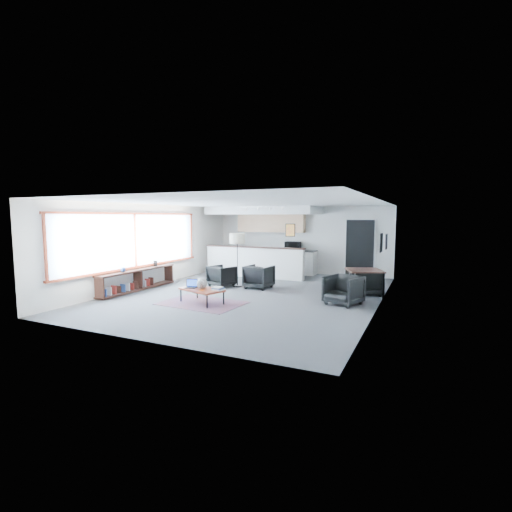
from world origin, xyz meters
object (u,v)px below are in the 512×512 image
at_px(book_stack, 218,289).
at_px(dining_chair_far, 366,282).
at_px(floor_lamp, 237,240).
at_px(dining_chair_near, 343,291).
at_px(armchair_left, 222,275).
at_px(armchair_right, 259,276).
at_px(microwave, 293,245).
at_px(dining_table, 364,272).
at_px(ceramic_pot, 202,283).
at_px(laptop, 191,285).
at_px(coffee_table, 202,290).

height_order(book_stack, dining_chair_far, dining_chair_far).
xyz_separation_m(floor_lamp, dining_chair_near, (3.57, -1.06, -1.12)).
xyz_separation_m(armchair_left, armchair_right, (1.21, 0.21, 0.03)).
bearing_deg(dining_chair_far, dining_chair_near, 54.88).
height_order(book_stack, armchair_right, armchair_right).
bearing_deg(floor_lamp, microwave, 78.07).
bearing_deg(dining_table, floor_lamp, -178.83).
xyz_separation_m(armchair_left, microwave, (1.17, 3.49, 0.76)).
height_order(dining_table, dining_chair_far, dining_table).
distance_m(ceramic_pot, dining_table, 4.43).
height_order(ceramic_pot, microwave, microwave).
xyz_separation_m(laptop, dining_chair_far, (3.98, 2.90, -0.09)).
bearing_deg(dining_table, armchair_right, -179.11).
height_order(floor_lamp, dining_chair_near, floor_lamp).
relative_size(laptop, armchair_left, 0.47).
distance_m(book_stack, dining_table, 4.06).
xyz_separation_m(dining_table, dining_chair_far, (-0.00, 0.39, -0.35)).
bearing_deg(coffee_table, ceramic_pot, 59.07).
bearing_deg(dining_chair_far, armchair_left, -14.33).
relative_size(dining_table, dining_chair_near, 1.72).
bearing_deg(dining_chair_near, laptop, -140.10).
height_order(armchair_left, dining_chair_near, armchair_left).
height_order(laptop, dining_chair_far, dining_chair_far).
bearing_deg(dining_chair_near, ceramic_pot, -137.73).
bearing_deg(coffee_table, armchair_left, 126.16).
relative_size(book_stack, microwave, 0.51).
bearing_deg(dining_chair_far, coffee_table, 15.93).
bearing_deg(coffee_table, armchair_right, 97.52).
height_order(ceramic_pot, armchair_right, armchair_right).
relative_size(book_stack, dining_chair_far, 0.43).
relative_size(armchair_left, dining_chair_far, 1.05).
xyz_separation_m(laptop, dining_chair_near, (3.65, 1.36, -0.09)).
height_order(ceramic_pot, dining_chair_far, dining_chair_far).
bearing_deg(ceramic_pot, dining_chair_far, 38.81).
height_order(floor_lamp, dining_chair_far, floor_lamp).
distance_m(ceramic_pot, book_stack, 0.47).
height_order(dining_table, microwave, microwave).
relative_size(ceramic_pot, book_stack, 0.92).
distance_m(armchair_left, microwave, 3.76).
relative_size(floor_lamp, microwave, 2.93).
distance_m(dining_chair_near, dining_chair_far, 1.57).
bearing_deg(microwave, coffee_table, -97.32).
distance_m(ceramic_pot, microwave, 5.80).
relative_size(dining_chair_far, microwave, 1.21).
xyz_separation_m(coffee_table, dining_table, (3.64, 2.53, 0.35)).
bearing_deg(microwave, laptop, -100.69).
height_order(ceramic_pot, book_stack, ceramic_pot).
height_order(armchair_left, armchair_right, armchair_right).
xyz_separation_m(laptop, book_stack, (0.80, -0.01, -0.02)).
xyz_separation_m(armchair_right, dining_table, (3.16, 0.05, 0.30)).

